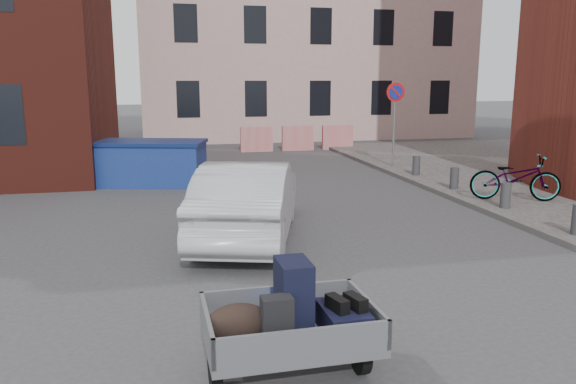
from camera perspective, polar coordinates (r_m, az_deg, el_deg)
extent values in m
plane|color=#38383A|center=(7.83, -2.72, -10.15)|extent=(120.00, 120.00, 0.00)
cylinder|color=gray|center=(18.24, 10.73, 6.64)|extent=(0.07, 0.07, 2.60)
cylinder|color=red|center=(18.17, 10.88, 9.94)|extent=(0.60, 0.03, 0.60)
cylinder|color=navy|center=(18.15, 10.91, 9.94)|extent=(0.44, 0.03, 0.44)
cylinder|color=#3A3A3D|center=(13.06, 21.23, -0.32)|extent=(0.22, 0.22, 0.55)
cylinder|color=#3A3A3D|center=(14.90, 16.54, 1.36)|extent=(0.22, 0.22, 0.55)
cylinder|color=#3A3A3D|center=(16.82, 12.90, 2.65)|extent=(0.22, 0.22, 0.55)
cube|color=red|center=(22.61, -3.21, 5.37)|extent=(1.30, 0.18, 1.00)
cube|color=red|center=(22.96, 1.00, 5.48)|extent=(1.30, 0.18, 1.00)
cube|color=red|center=(23.42, 5.06, 5.55)|extent=(1.30, 0.18, 1.00)
cylinder|color=black|center=(5.53, -7.44, -17.39)|extent=(0.11, 0.44, 0.44)
cylinder|color=black|center=(5.83, 7.33, -15.78)|extent=(0.11, 0.44, 0.44)
cube|color=slate|center=(5.53, 0.18, -14.50)|extent=(1.62, 1.12, 0.08)
cube|color=slate|center=(5.34, -8.21, -13.49)|extent=(0.06, 1.10, 0.28)
cube|color=slate|center=(5.67, 8.02, -11.91)|extent=(0.06, 1.10, 0.28)
cube|color=slate|center=(5.93, -1.07, -10.75)|extent=(1.60, 0.06, 0.28)
cube|color=slate|center=(4.99, 1.69, -15.22)|extent=(1.60, 0.06, 0.28)
cube|color=slate|center=(6.35, -1.81, -11.53)|extent=(0.09, 0.70, 0.06)
cube|color=black|center=(5.43, 0.57, -10.51)|extent=(0.31, 0.45, 0.70)
cube|color=black|center=(5.50, 5.62, -12.79)|extent=(0.41, 0.61, 0.25)
ellipsoid|color=black|center=(5.30, -5.08, -13.10)|extent=(0.61, 0.37, 0.36)
cube|color=black|center=(5.15, -1.13, -13.09)|extent=(0.28, 0.18, 0.48)
ellipsoid|color=blue|center=(5.76, -1.17, -11.64)|extent=(0.36, 0.31, 0.24)
cube|color=black|center=(5.36, 5.02, -11.25)|extent=(0.18, 0.29, 0.13)
cube|color=black|center=(5.42, 6.86, -11.04)|extent=(0.18, 0.29, 0.13)
cube|color=navy|center=(15.92, -13.70, 2.74)|extent=(3.08, 2.10, 1.12)
cube|color=navy|center=(15.85, -13.81, 4.91)|extent=(3.20, 2.22, 0.09)
imported|color=#B4B7BC|center=(10.22, -4.04, -0.81)|extent=(2.68, 4.60, 1.43)
imported|color=black|center=(13.93, 22.08, 1.36)|extent=(2.11, 1.42, 1.05)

